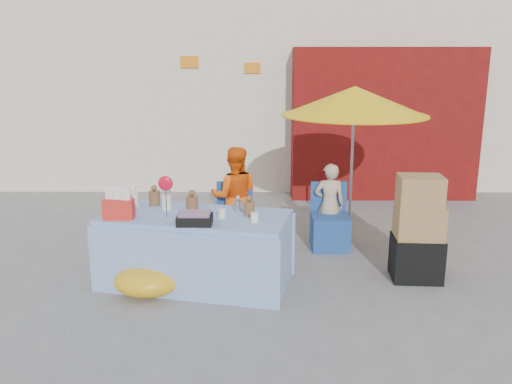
{
  "coord_description": "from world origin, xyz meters",
  "views": [
    {
      "loc": [
        0.02,
        -5.22,
        2.49
      ],
      "look_at": [
        -0.01,
        0.6,
        1.0
      ],
      "focal_mm": 38.0,
      "sensor_mm": 36.0,
      "label": 1
    }
  ],
  "objects_px": {
    "vendor_beige": "(329,205)",
    "chair_left": "(235,229)",
    "vendor_orange": "(235,197)",
    "chair_right": "(330,229)",
    "umbrella": "(355,102)",
    "market_table": "(195,248)",
    "box_stack": "(418,232)"
  },
  "relations": [
    {
      "from": "vendor_beige",
      "to": "chair_left",
      "type": "bearing_deg",
      "value": 5.12
    },
    {
      "from": "chair_left",
      "to": "vendor_orange",
      "type": "relative_size",
      "value": 0.64
    },
    {
      "from": "chair_left",
      "to": "chair_right",
      "type": "xyz_separation_m",
      "value": [
        1.25,
        0.0,
        0.0
      ]
    },
    {
      "from": "vendor_orange",
      "to": "vendor_beige",
      "type": "distance_m",
      "value": 1.25
    },
    {
      "from": "vendor_beige",
      "to": "chair_right",
      "type": "bearing_deg",
      "value": 88.88
    },
    {
      "from": "vendor_orange",
      "to": "chair_right",
      "type": "bearing_deg",
      "value": 172.87
    },
    {
      "from": "umbrella",
      "to": "market_table",
      "type": "bearing_deg",
      "value": -143.84
    },
    {
      "from": "market_table",
      "to": "chair_right",
      "type": "xyz_separation_m",
      "value": [
        1.63,
        1.13,
        -0.15
      ]
    },
    {
      "from": "chair_left",
      "to": "vendor_beige",
      "type": "distance_m",
      "value": 1.29
    },
    {
      "from": "vendor_beige",
      "to": "box_stack",
      "type": "distance_m",
      "value": 1.42
    },
    {
      "from": "vendor_orange",
      "to": "box_stack",
      "type": "relative_size",
      "value": 1.1
    },
    {
      "from": "market_table",
      "to": "box_stack",
      "type": "relative_size",
      "value": 1.84
    },
    {
      "from": "chair_right",
      "to": "box_stack",
      "type": "bearing_deg",
      "value": -50.85
    },
    {
      "from": "vendor_orange",
      "to": "chair_left",
      "type": "bearing_deg",
      "value": 88.88
    },
    {
      "from": "umbrella",
      "to": "vendor_orange",
      "type": "bearing_deg",
      "value": -174.47
    },
    {
      "from": "market_table",
      "to": "vendor_beige",
      "type": "distance_m",
      "value": 2.07
    },
    {
      "from": "umbrella",
      "to": "vendor_beige",
      "type": "bearing_deg",
      "value": -153.43
    },
    {
      "from": "chair_right",
      "to": "vendor_orange",
      "type": "xyz_separation_m",
      "value": [
        -1.25,
        0.13,
        0.41
      ]
    },
    {
      "from": "market_table",
      "to": "chair_right",
      "type": "distance_m",
      "value": 1.99
    },
    {
      "from": "umbrella",
      "to": "box_stack",
      "type": "relative_size",
      "value": 1.73
    },
    {
      "from": "umbrella",
      "to": "box_stack",
      "type": "bearing_deg",
      "value": -66.95
    },
    {
      "from": "box_stack",
      "to": "chair_right",
      "type": "bearing_deg",
      "value": 130.15
    },
    {
      "from": "market_table",
      "to": "vendor_orange",
      "type": "distance_m",
      "value": 1.34
    },
    {
      "from": "vendor_orange",
      "to": "market_table",
      "type": "bearing_deg",
      "value": 72.15
    },
    {
      "from": "market_table",
      "to": "vendor_orange",
      "type": "height_order",
      "value": "vendor_orange"
    },
    {
      "from": "box_stack",
      "to": "vendor_beige",
      "type": "bearing_deg",
      "value": 126.66
    },
    {
      "from": "vendor_orange",
      "to": "umbrella",
      "type": "distance_m",
      "value": 1.98
    },
    {
      "from": "vendor_beige",
      "to": "box_stack",
      "type": "height_order",
      "value": "box_stack"
    },
    {
      "from": "chair_left",
      "to": "vendor_beige",
      "type": "bearing_deg",
      "value": 5.12
    },
    {
      "from": "market_table",
      "to": "chair_left",
      "type": "xyz_separation_m",
      "value": [
        0.38,
        1.13,
        -0.15
      ]
    },
    {
      "from": "chair_left",
      "to": "chair_right",
      "type": "relative_size",
      "value": 1.0
    },
    {
      "from": "vendor_beige",
      "to": "umbrella",
      "type": "relative_size",
      "value": 0.53
    }
  ]
}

